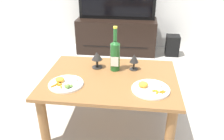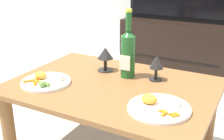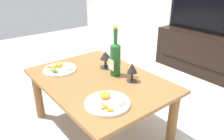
% 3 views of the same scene
% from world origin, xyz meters
% --- Properties ---
extents(dining_table, '(1.05, 0.75, 0.45)m').
position_xyz_m(dining_table, '(0.00, 0.00, 0.37)').
color(dining_table, brown).
rests_on(dining_table, ground_plane).
extents(tv_stand, '(1.14, 0.42, 0.50)m').
position_xyz_m(tv_stand, '(-0.12, 1.67, 0.25)').
color(tv_stand, black).
rests_on(tv_stand, ground_plane).
extents(wine_bottle, '(0.08, 0.08, 0.37)m').
position_xyz_m(wine_bottle, '(0.02, 0.14, 0.59)').
color(wine_bottle, '#1E5923').
rests_on(wine_bottle, dining_table).
extents(goblet_left, '(0.09, 0.09, 0.14)m').
position_xyz_m(goblet_left, '(-0.13, 0.16, 0.55)').
color(goblet_left, black).
rests_on(goblet_left, dining_table).
extents(goblet_right, '(0.07, 0.07, 0.14)m').
position_xyz_m(goblet_right, '(0.18, 0.16, 0.54)').
color(goblet_right, black).
rests_on(goblet_right, dining_table).
extents(dinner_plate_left, '(0.26, 0.26, 0.05)m').
position_xyz_m(dinner_plate_left, '(-0.31, -0.16, 0.46)').
color(dinner_plate_left, white).
rests_on(dinner_plate_left, dining_table).
extents(dinner_plate_right, '(0.27, 0.27, 0.05)m').
position_xyz_m(dinner_plate_right, '(0.31, -0.15, 0.46)').
color(dinner_plate_right, white).
rests_on(dinner_plate_right, dining_table).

